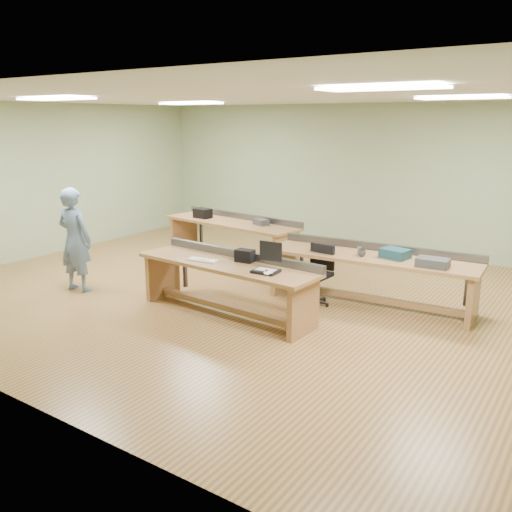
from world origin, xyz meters
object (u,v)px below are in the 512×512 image
workbench_back (232,231)px  camera_bag (245,256)px  mug (362,253)px  drinks_can (359,251)px  workbench_front (228,276)px  workbench_mid (372,268)px  parts_bin_grey (433,262)px  laptop_base (266,271)px  task_chair (316,283)px  person (75,240)px  parts_bin_teal (395,253)px

workbench_back → camera_bag: (1.99, -2.37, 0.28)m
workbench_back → mug: 3.42m
workbench_back → drinks_can: bearing=-12.8°
camera_bag → mug: bearing=38.6°
workbench_front → workbench_back: size_ratio=0.93×
workbench_mid → parts_bin_grey: bearing=-12.7°
workbench_mid → workbench_back: bearing=158.9°
workbench_mid → parts_bin_grey: 0.96m
camera_bag → workbench_mid: bearing=39.5°
camera_bag → mug: (1.22, 1.21, -0.04)m
drinks_can → laptop_base: bearing=-111.9°
laptop_base → task_chair: 1.29m
person → parts_bin_grey: size_ratio=3.96×
parts_bin_grey → mug: size_ratio=3.58×
workbench_mid → parts_bin_grey: (0.92, -0.14, 0.25)m
workbench_back → parts_bin_grey: (4.23, -1.16, 0.25)m
workbench_mid → camera_bag: bearing=-138.4°
workbench_front → camera_bag: size_ratio=11.05×
laptop_base → parts_bin_teal: parts_bin_teal is taller
drinks_can → workbench_mid: bearing=33.5°
workbench_back → task_chair: (2.63, -1.46, -0.23)m
person → camera_bag: 2.91m
task_chair → parts_bin_grey: (1.59, 0.31, 0.48)m
person → laptop_base: size_ratio=5.09×
workbench_mid → task_chair: bearing=-150.8°
laptop_base → drinks_can: size_ratio=2.65×
workbench_front → drinks_can: bearing=49.6°
task_chair → drinks_can: task_chair is taller
parts_bin_teal → parts_bin_grey: size_ratio=0.90×
workbench_back → laptop_base: 3.68m
parts_bin_grey → drinks_can: 1.08m
task_chair → person: bearing=-151.4°
person → parts_bin_grey: 5.41m
workbench_front → mug: workbench_front is taller
workbench_front → task_chair: (0.83, 1.07, -0.23)m
person → task_chair: bearing=-164.0°
person → parts_bin_teal: (4.49, 2.02, -0.01)m
workbench_mid → drinks_can: (-0.16, -0.11, 0.25)m
workbench_back → mug: workbench_back is taller
workbench_mid → laptop_base: bearing=-119.5°
workbench_mid → mug: 0.30m
parts_bin_grey → laptop_base: bearing=-138.4°
workbench_front → drinks_can: drinks_can is taller
workbench_back → person: bearing=-98.9°
workbench_back → parts_bin_teal: 3.78m
drinks_can → camera_bag: bearing=-133.0°
parts_bin_grey → mug: (-1.02, -0.01, -0.01)m
mug → parts_bin_grey: bearing=0.4°
parts_bin_grey → drinks_can: drinks_can is taller
workbench_mid → parts_bin_teal: (0.33, 0.03, 0.25)m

